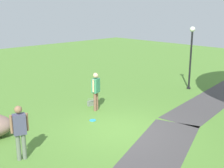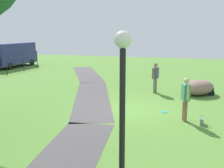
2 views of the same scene
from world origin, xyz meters
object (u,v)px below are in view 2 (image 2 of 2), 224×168
object	(u,v)px
passerby_on_path	(155,76)
lamp_post	(122,110)
lawn_boulder	(198,87)
handbag_on_grass	(202,121)
delivery_van	(11,54)
spare_backpack_on_lawn	(211,92)
woman_with_handbag	(186,96)
frisbee_on_grass	(165,112)
backpack_by_boulder	(194,88)

from	to	relation	value
passerby_on_path	lamp_post	bearing A→B (deg)	-176.08
lawn_boulder	handbag_on_grass	size ratio (longest dim) A/B	7.04
passerby_on_path	delivery_van	size ratio (longest dim) A/B	0.32
spare_backpack_on_lawn	lamp_post	bearing A→B (deg)	167.95
lamp_post	woman_with_handbag	world-z (taller)	lamp_post
woman_with_handbag	delivery_van	distance (m)	20.01
lamp_post	spare_backpack_on_lawn	world-z (taller)	lamp_post
lawn_boulder	frisbee_on_grass	world-z (taller)	lawn_boulder
passerby_on_path	delivery_van	distance (m)	16.30
spare_backpack_on_lawn	frisbee_on_grass	xyz separation A→B (m)	(-3.80, 2.12, -0.18)
delivery_van	woman_with_handbag	bearing A→B (deg)	-125.04
lawn_boulder	delivery_van	bearing A→B (deg)	67.94
passerby_on_path	backpack_by_boulder	size ratio (longest dim) A/B	4.20
spare_backpack_on_lawn	delivery_van	bearing A→B (deg)	69.03
delivery_van	frisbee_on_grass	bearing A→B (deg)	-124.21
lawn_boulder	backpack_by_boulder	size ratio (longest dim) A/B	5.78
lawn_boulder	spare_backpack_on_lawn	distance (m)	0.71
woman_with_handbag	spare_backpack_on_lawn	bearing A→B (deg)	-15.47
passerby_on_path	frisbee_on_grass	distance (m)	3.76
passerby_on_path	handbag_on_grass	distance (m)	5.28
backpack_by_boulder	lawn_boulder	bearing A→B (deg)	-167.64
woman_with_handbag	backpack_by_boulder	xyz separation A→B (m)	(5.45, -0.44, -0.78)
spare_backpack_on_lawn	woman_with_handbag	bearing A→B (deg)	164.53
spare_backpack_on_lawn	handbag_on_grass	bearing A→B (deg)	172.24
frisbee_on_grass	handbag_on_grass	bearing A→B (deg)	-128.20
handbag_on_grass	backpack_by_boulder	world-z (taller)	backpack_by_boulder
woman_with_handbag	backpack_by_boulder	bearing A→B (deg)	-4.66
handbag_on_grass	delivery_van	distance (m)	20.69
lamp_post	delivery_van	size ratio (longest dim) A/B	0.65
passerby_on_path	spare_backpack_on_lawn	distance (m)	3.11
handbag_on_grass	delivery_van	bearing A→B (deg)	55.44
spare_backpack_on_lawn	delivery_van	size ratio (longest dim) A/B	0.08
woman_with_handbag	delivery_van	world-z (taller)	delivery_van
lawn_boulder	backpack_by_boulder	xyz separation A→B (m)	(0.86, 0.19, -0.22)
frisbee_on_grass	lamp_post	bearing A→B (deg)	178.69
lawn_boulder	lamp_post	bearing A→B (deg)	171.34
woman_with_handbag	handbag_on_grass	bearing A→B (deg)	-110.19
lawn_boulder	passerby_on_path	size ratio (longest dim) A/B	1.38
woman_with_handbag	passerby_on_path	world-z (taller)	woman_with_handbag
handbag_on_grass	spare_backpack_on_lawn	world-z (taller)	spare_backpack_on_lawn
delivery_van	spare_backpack_on_lawn	bearing A→B (deg)	-110.97
delivery_van	backpack_by_boulder	bearing A→B (deg)	-109.73
lawn_boulder	spare_backpack_on_lawn	world-z (taller)	lawn_boulder
frisbee_on_grass	lawn_boulder	bearing A→B (deg)	-21.51
lawn_boulder	woman_with_handbag	distance (m)	4.67
frisbee_on_grass	backpack_by_boulder	bearing A→B (deg)	-15.54
spare_backpack_on_lawn	delivery_van	distance (m)	18.97
lawn_boulder	frisbee_on_grass	bearing A→B (deg)	158.49
woman_with_handbag	lamp_post	bearing A→B (deg)	170.71
woman_with_handbag	passerby_on_path	size ratio (longest dim) A/B	1.00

